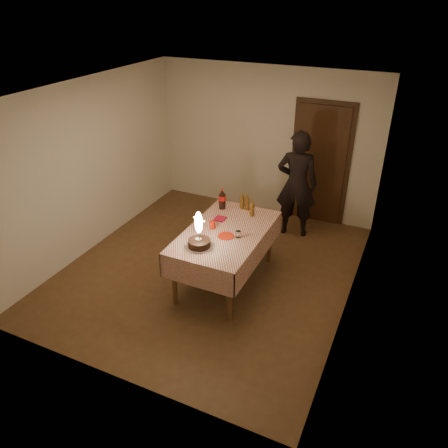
{
  "coord_description": "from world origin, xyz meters",
  "views": [
    {
      "loc": [
        2.45,
        -4.79,
        3.72
      ],
      "look_at": [
        0.33,
        -0.21,
        0.95
      ],
      "focal_mm": 35.0,
      "sensor_mm": 36.0,
      "label": 1
    }
  ],
  "objects_px": {
    "red_cup": "(212,225)",
    "amber_bottle_mid": "(247,202)",
    "birthday_cake": "(199,238)",
    "amber_bottle_left": "(242,201)",
    "photographer": "(297,184)",
    "red_plate": "(226,236)",
    "dining_table": "(226,238)",
    "clear_cup": "(238,234)",
    "cola_bottle": "(222,199)",
    "amber_bottle_right": "(252,208)"
  },
  "relations": [
    {
      "from": "birthday_cake",
      "to": "amber_bottle_left",
      "type": "height_order",
      "value": "birthday_cake"
    },
    {
      "from": "red_plate",
      "to": "amber_bottle_mid",
      "type": "xyz_separation_m",
      "value": [
        -0.04,
        0.83,
        0.11
      ]
    },
    {
      "from": "clear_cup",
      "to": "amber_bottle_mid",
      "type": "height_order",
      "value": "amber_bottle_mid"
    },
    {
      "from": "clear_cup",
      "to": "amber_bottle_left",
      "type": "xyz_separation_m",
      "value": [
        -0.28,
        0.8,
        0.07
      ]
    },
    {
      "from": "amber_bottle_mid",
      "to": "red_plate",
      "type": "bearing_deg",
      "value": -87.11
    },
    {
      "from": "red_plate",
      "to": "clear_cup",
      "type": "bearing_deg",
      "value": 16.11
    },
    {
      "from": "birthday_cake",
      "to": "amber_bottle_mid",
      "type": "relative_size",
      "value": 1.91
    },
    {
      "from": "amber_bottle_left",
      "to": "red_cup",
      "type": "bearing_deg",
      "value": -100.39
    },
    {
      "from": "cola_bottle",
      "to": "amber_bottle_mid",
      "type": "bearing_deg",
      "value": 17.51
    },
    {
      "from": "amber_bottle_right",
      "to": "red_plate",
      "type": "bearing_deg",
      "value": -97.61
    },
    {
      "from": "cola_bottle",
      "to": "photographer",
      "type": "xyz_separation_m",
      "value": [
        0.79,
        1.14,
        -0.07
      ]
    },
    {
      "from": "amber_bottle_right",
      "to": "amber_bottle_mid",
      "type": "relative_size",
      "value": 1.0
    },
    {
      "from": "cola_bottle",
      "to": "photographer",
      "type": "distance_m",
      "value": 1.39
    },
    {
      "from": "red_plate",
      "to": "amber_bottle_left",
      "type": "relative_size",
      "value": 0.86
    },
    {
      "from": "dining_table",
      "to": "photographer",
      "type": "xyz_separation_m",
      "value": [
        0.47,
        1.74,
        0.19
      ]
    },
    {
      "from": "clear_cup",
      "to": "photographer",
      "type": "xyz_separation_m",
      "value": [
        0.25,
        1.82,
        0.04
      ]
    },
    {
      "from": "red_plate",
      "to": "cola_bottle",
      "type": "distance_m",
      "value": 0.84
    },
    {
      "from": "amber_bottle_right",
      "to": "photographer",
      "type": "distance_m",
      "value": 1.21
    },
    {
      "from": "red_plate",
      "to": "amber_bottle_mid",
      "type": "height_order",
      "value": "amber_bottle_mid"
    },
    {
      "from": "dining_table",
      "to": "clear_cup",
      "type": "height_order",
      "value": "clear_cup"
    },
    {
      "from": "cola_bottle",
      "to": "amber_bottle_left",
      "type": "bearing_deg",
      "value": 24.92
    },
    {
      "from": "birthday_cake",
      "to": "red_cup",
      "type": "height_order",
      "value": "birthday_cake"
    },
    {
      "from": "birthday_cake",
      "to": "photographer",
      "type": "distance_m",
      "value": 2.31
    },
    {
      "from": "dining_table",
      "to": "amber_bottle_mid",
      "type": "xyz_separation_m",
      "value": [
        0.02,
        0.71,
        0.23
      ]
    },
    {
      "from": "cola_bottle",
      "to": "dining_table",
      "type": "bearing_deg",
      "value": -61.23
    },
    {
      "from": "birthday_cake",
      "to": "photographer",
      "type": "relative_size",
      "value": 0.27
    },
    {
      "from": "amber_bottle_left",
      "to": "photographer",
      "type": "xyz_separation_m",
      "value": [
        0.53,
        1.02,
        -0.04
      ]
    },
    {
      "from": "clear_cup",
      "to": "amber_bottle_right",
      "type": "relative_size",
      "value": 0.35
    },
    {
      "from": "red_cup",
      "to": "amber_bottle_mid",
      "type": "xyz_separation_m",
      "value": [
        0.22,
        0.71,
        0.07
      ]
    },
    {
      "from": "birthday_cake",
      "to": "red_plate",
      "type": "xyz_separation_m",
      "value": [
        0.2,
        0.37,
        -0.11
      ]
    },
    {
      "from": "red_plate",
      "to": "clear_cup",
      "type": "distance_m",
      "value": 0.17
    },
    {
      "from": "birthday_cake",
      "to": "red_plate",
      "type": "relative_size",
      "value": 2.21
    },
    {
      "from": "photographer",
      "to": "red_cup",
      "type": "bearing_deg",
      "value": -110.89
    },
    {
      "from": "birthday_cake",
      "to": "red_plate",
      "type": "bearing_deg",
      "value": 61.21
    },
    {
      "from": "photographer",
      "to": "clear_cup",
      "type": "bearing_deg",
      "value": -97.79
    },
    {
      "from": "birthday_cake",
      "to": "amber_bottle_right",
      "type": "relative_size",
      "value": 1.91
    },
    {
      "from": "red_cup",
      "to": "cola_bottle",
      "type": "height_order",
      "value": "cola_bottle"
    },
    {
      "from": "birthday_cake",
      "to": "cola_bottle",
      "type": "xyz_separation_m",
      "value": [
        -0.19,
        1.09,
        0.04
      ]
    },
    {
      "from": "birthday_cake",
      "to": "red_plate",
      "type": "height_order",
      "value": "birthday_cake"
    },
    {
      "from": "amber_bottle_left",
      "to": "amber_bottle_right",
      "type": "bearing_deg",
      "value": -35.37
    },
    {
      "from": "photographer",
      "to": "amber_bottle_mid",
      "type": "bearing_deg",
      "value": -113.38
    },
    {
      "from": "birthday_cake",
      "to": "amber_bottle_mid",
      "type": "bearing_deg",
      "value": 82.38
    },
    {
      "from": "birthday_cake",
      "to": "amber_bottle_right",
      "type": "xyz_separation_m",
      "value": [
        0.29,
        1.06,
        0.0
      ]
    },
    {
      "from": "dining_table",
      "to": "red_cup",
      "type": "bearing_deg",
      "value": -179.84
    },
    {
      "from": "clear_cup",
      "to": "red_plate",
      "type": "bearing_deg",
      "value": -163.89
    },
    {
      "from": "red_plate",
      "to": "red_cup",
      "type": "distance_m",
      "value": 0.29
    },
    {
      "from": "cola_bottle",
      "to": "amber_bottle_mid",
      "type": "relative_size",
      "value": 1.25
    },
    {
      "from": "birthday_cake",
      "to": "amber_bottle_left",
      "type": "bearing_deg",
      "value": 86.49
    },
    {
      "from": "cola_bottle",
      "to": "amber_bottle_right",
      "type": "height_order",
      "value": "cola_bottle"
    },
    {
      "from": "amber_bottle_right",
      "to": "amber_bottle_mid",
      "type": "height_order",
      "value": "same"
    }
  ]
}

